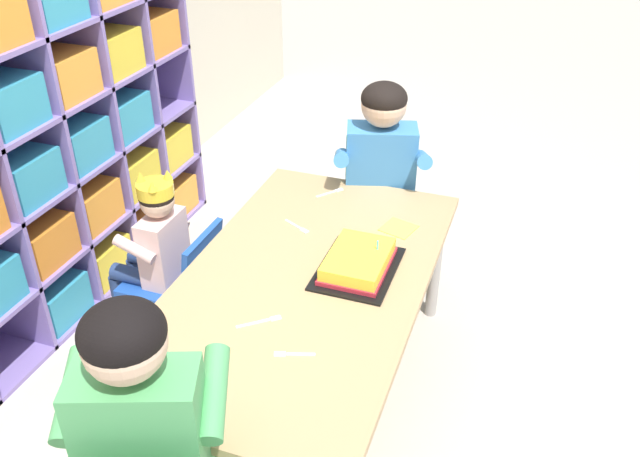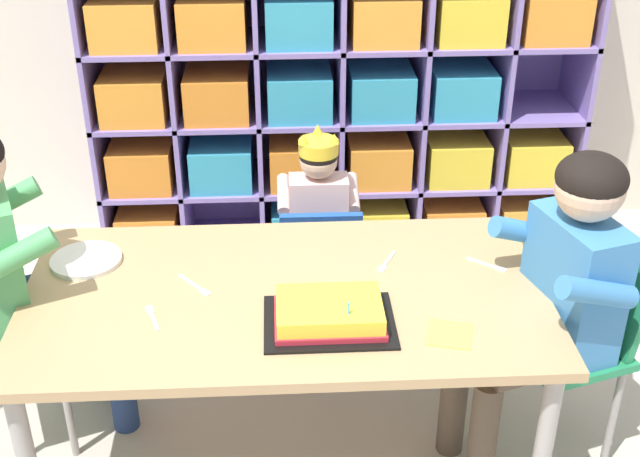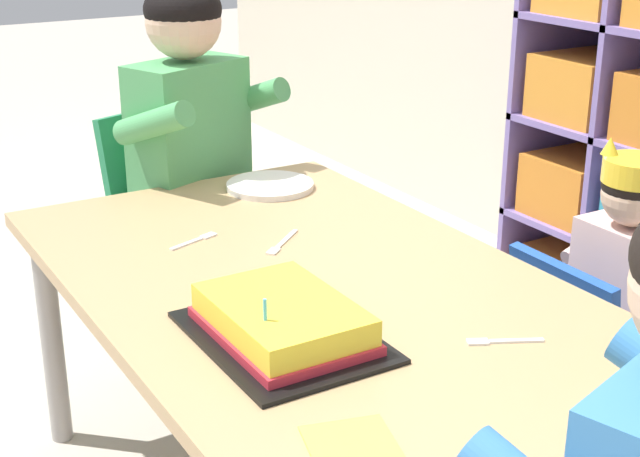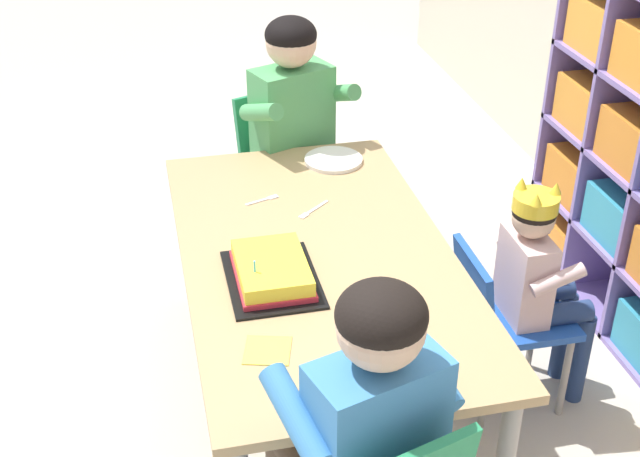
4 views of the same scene
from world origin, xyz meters
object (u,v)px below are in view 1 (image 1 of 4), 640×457
Objects in this scene: fork_by_napkin at (291,354)px; classroom_chair_guest_side at (378,202)px; fork_beside_plate_stack at (262,321)px; adult_helper_seated at (149,419)px; guest_at_table_side at (381,175)px; classroom_chair_blue at (181,279)px; child_with_crown at (154,243)px; fork_scattered_mid_table at (298,227)px; fork_near_cake_tray at (331,192)px; paper_plate_stack at (161,382)px; activity_table at (303,292)px; birthday_cake_on_tray at (358,263)px.

classroom_chair_guest_side is at bearing 74.44° from fork_by_napkin.
adult_helper_seated is at bearing 42.48° from fork_beside_plate_stack.
classroom_chair_blue is at bearing -152.15° from guest_at_table_side.
classroom_chair_blue and fork_beside_plate_stack have the same top height.
child_with_crown is at bearing -150.65° from classroom_chair_guest_side.
fork_near_cake_tray is (0.31, -0.03, 0.00)m from fork_scattered_mid_table.
adult_helper_seated is 1.10m from fork_scattered_mid_table.
guest_at_table_side is at bearing 168.30° from fork_near_cake_tray.
paper_plate_stack is 1.76× the size of fork_beside_plate_stack.
birthday_cake_on_tray is at bearing -54.10° from activity_table.
fork_by_napkin is 0.72m from fork_scattered_mid_table.
classroom_chair_guest_side is 3.30× the size of paper_plate_stack.
fork_beside_plate_stack and fork_near_cake_tray have the same top height.
adult_helper_seated is at bearing -136.03° from fork_by_napkin.
guest_at_table_side is (1.55, -0.18, -0.04)m from adult_helper_seated.
child_with_crown is 0.93m from fork_by_napkin.
classroom_chair_guest_side is at bearing 90.00° from guest_at_table_side.
adult_helper_seated is 8.88× the size of fork_scattered_mid_table.
classroom_chair_guest_side is 1.15m from fork_beside_plate_stack.
adult_helper_seated is 1.69m from classroom_chair_guest_side.
paper_plate_stack is at bearing 27.91° from classroom_chair_blue.
paper_plate_stack is 1.91× the size of fork_near_cake_tray.
fork_near_cake_tray is (-0.26, 0.14, 0.16)m from classroom_chair_guest_side.
child_with_crown is 0.58m from fork_scattered_mid_table.
birthday_cake_on_tray is at bearing 64.45° from fork_by_napkin.
adult_helper_seated is (-0.92, -0.47, 0.31)m from classroom_chair_blue.
fork_by_napkin is (-0.50, -0.68, 0.24)m from classroom_chair_blue.
fork_near_cake_tray is (0.49, -0.47, 0.24)m from classroom_chair_blue.
classroom_chair_blue is at bearing -146.10° from classroom_chair_guest_side.
birthday_cake_on_tray is at bearing 174.58° from fork_scattered_mid_table.
fork_scattered_mid_table is at bearing -109.19° from adult_helper_seated.
activity_table is 2.56× the size of classroom_chair_blue.
adult_helper_seated is 8.81× the size of fork_by_napkin.
birthday_cake_on_tray is at bearing -97.27° from classroom_chair_guest_side.
child_with_crown is 6.77× the size of fork_scattered_mid_table.
classroom_chair_guest_side is 1.26m from fork_by_napkin.
fork_by_napkin is 1.08× the size of fork_near_cake_tray.
classroom_chair_blue is at bearing 49.60° from fork_scattered_mid_table.
guest_at_table_side is 1.14m from fork_by_napkin.
classroom_chair_blue is 0.72m from fork_near_cake_tray.
adult_helper_seated is at bearing 32.36° from child_with_crown.
child_with_crown is 0.76m from fork_near_cake_tray.
fork_beside_plate_stack is at bearing 42.47° from fork_near_cake_tray.
adult_helper_seated is (-0.79, 0.11, 0.14)m from activity_table.
classroom_chair_blue is 0.86m from paper_plate_stack.
adult_helper_seated is at bearing -111.79° from classroom_chair_guest_side.
classroom_chair_guest_side reaches higher than birthday_cake_on_tray.
classroom_chair_blue is 0.70m from fork_beside_plate_stack.
paper_plate_stack is 0.91m from fork_scattered_mid_table.
guest_at_table_side reaches higher than fork_by_napkin.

